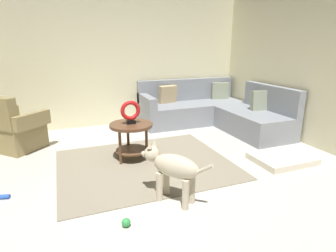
{
  "coord_description": "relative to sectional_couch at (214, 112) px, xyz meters",
  "views": [
    {
      "loc": [
        -0.84,
        -2.7,
        1.6
      ],
      "look_at": [
        0.45,
        0.6,
        0.55
      ],
      "focal_mm": 29.58,
      "sensor_mm": 36.0,
      "label": 1
    }
  ],
  "objects": [
    {
      "name": "torus_sculpture",
      "position": [
        -1.97,
        -1.09,
        0.42
      ],
      "size": [
        0.28,
        0.08,
        0.33
      ],
      "color": "black",
      "rests_on": "side_table"
    },
    {
      "name": "dog",
      "position": [
        -1.84,
        -2.3,
        0.09
      ],
      "size": [
        0.55,
        0.71,
        0.63
      ],
      "rotation": [
        0.0,
        0.0,
        0.64
      ],
      "color": "beige",
      "rests_on": "ground_plane"
    },
    {
      "name": "area_rug",
      "position": [
        -1.84,
        -1.31,
        -0.29
      ],
      "size": [
        2.3,
        1.9,
        0.01
      ],
      "primitive_type": "cube",
      "color": "gray",
      "rests_on": "ground_plane"
    },
    {
      "name": "armchair",
      "position": [
        -3.55,
        -0.05,
        0.03
      ],
      "size": [
        0.99,
        0.99,
        0.88
      ],
      "rotation": [
        0.0,
        0.0,
        -0.79
      ],
      "color": "olive",
      "rests_on": "ground_plane"
    },
    {
      "name": "ground_plane",
      "position": [
        -1.99,
        -2.01,
        -0.34
      ],
      "size": [
        6.0,
        6.0,
        0.1
      ],
      "primitive_type": "cube",
      "color": "beige"
    },
    {
      "name": "wall_back",
      "position": [
        -1.99,
        0.93,
        1.06
      ],
      "size": [
        6.0,
        0.12,
        2.7
      ],
      "primitive_type": "cube",
      "color": "beige",
      "rests_on": "ground_plane"
    },
    {
      "name": "sectional_couch",
      "position": [
        0.0,
        0.0,
        0.0
      ],
      "size": [
        2.2,
        2.25,
        0.88
      ],
      "color": "gray",
      "rests_on": "ground_plane"
    },
    {
      "name": "dog_toy_rope",
      "position": [
        -3.53,
        -1.61,
        -0.27
      ],
      "size": [
        0.16,
        0.09,
        0.05
      ],
      "primitive_type": "cylinder",
      "rotation": [
        0.0,
        1.57,
        2.88
      ],
      "color": "blue",
      "rests_on": "ground_plane"
    },
    {
      "name": "dog_toy_ball",
      "position": [
        -2.4,
        -2.56,
        -0.25
      ],
      "size": [
        0.08,
        0.08,
        0.08
      ],
      "primitive_type": "sphere",
      "color": "green",
      "rests_on": "ground_plane"
    },
    {
      "name": "dog_bed_mat",
      "position": [
        -0.01,
        -1.93,
        -0.25
      ],
      "size": [
        0.8,
        0.6,
        0.09
      ],
      "primitive_type": "cube",
      "color": "beige",
      "rests_on": "ground_plane"
    },
    {
      "name": "side_table",
      "position": [
        -1.97,
        -1.09,
        0.12
      ],
      "size": [
        0.6,
        0.6,
        0.54
      ],
      "color": "brown",
      "rests_on": "ground_plane"
    }
  ]
}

